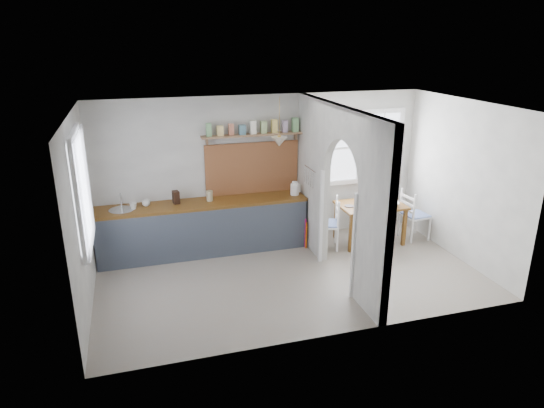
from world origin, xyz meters
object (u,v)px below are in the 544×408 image
object	(u,v)px
chair_right	(415,214)
kettle	(295,188)
dining_table	(370,223)
chair_left	(326,223)
vase	(370,195)

from	to	relation	value
chair_right	kettle	bearing A→B (deg)	73.35
dining_table	kettle	size ratio (longest dim) A/B	4.82
dining_table	chair_left	bearing A→B (deg)	-178.50
chair_left	vase	world-z (taller)	vase
vase	chair_right	bearing A→B (deg)	-18.53
dining_table	chair_right	distance (m)	0.87
dining_table	chair_right	size ratio (longest dim) A/B	1.23
kettle	vase	size ratio (longest dim) A/B	1.16
kettle	vase	bearing A→B (deg)	-11.90
dining_table	vase	bearing A→B (deg)	71.29
kettle	dining_table	bearing A→B (deg)	-19.55
chair_left	kettle	size ratio (longest dim) A/B	3.83
chair_left	kettle	world-z (taller)	kettle
chair_right	vase	world-z (taller)	chair_right
kettle	vase	world-z (taller)	kettle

